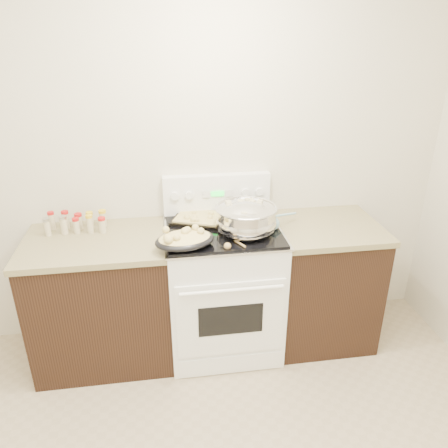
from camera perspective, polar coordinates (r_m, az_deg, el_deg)
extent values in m
cube|color=beige|center=(3.07, -7.71, 8.68)|extent=(4.00, 0.05, 2.70)
cube|color=black|center=(3.16, -15.44, -9.77)|extent=(0.90, 0.64, 0.88)
cube|color=brown|center=(2.94, -16.43, -2.30)|extent=(0.93, 0.67, 0.04)
cube|color=black|center=(3.32, 12.50, -7.62)|extent=(0.70, 0.64, 0.88)
cube|color=brown|center=(3.11, 13.26, -0.40)|extent=(0.73, 0.67, 0.04)
cube|color=white|center=(3.13, -0.14, -8.65)|extent=(0.76, 0.66, 0.92)
cube|color=white|center=(2.87, 0.87, -12.36)|extent=(0.70, 0.01, 0.55)
cube|color=black|center=(2.86, 0.90, -12.44)|extent=(0.42, 0.01, 0.22)
cylinder|color=white|center=(2.69, 1.04, -8.67)|extent=(0.65, 0.02, 0.02)
cube|color=white|center=(3.11, 0.82, -17.88)|extent=(0.70, 0.01, 0.14)
cube|color=silver|center=(2.91, -0.15, -0.93)|extent=(0.78, 0.68, 0.01)
cube|color=black|center=(2.90, -0.15, -0.71)|extent=(0.74, 0.64, 0.01)
cube|color=white|center=(3.11, -0.95, 4.00)|extent=(0.76, 0.07, 0.28)
cylinder|color=white|center=(3.04, -6.45, 3.63)|extent=(0.06, 0.02, 0.06)
cylinder|color=white|center=(3.05, -4.57, 3.74)|extent=(0.06, 0.02, 0.06)
cylinder|color=white|center=(3.10, 2.84, 4.14)|extent=(0.06, 0.02, 0.06)
cylinder|color=white|center=(3.12, 4.65, 4.22)|extent=(0.06, 0.02, 0.06)
cube|color=#19E533|center=(3.07, -0.84, 3.97)|extent=(0.09, 0.00, 0.04)
cube|color=silver|center=(3.06, -2.33, 3.89)|extent=(0.05, 0.00, 0.05)
cube|color=silver|center=(3.08, 0.64, 4.04)|extent=(0.05, 0.00, 0.05)
ellipsoid|color=silver|center=(2.82, 2.88, 0.35)|extent=(0.52, 0.52, 0.24)
cylinder|color=silver|center=(2.85, 2.85, -0.99)|extent=(0.22, 0.22, 0.01)
torus|color=silver|center=(2.78, 2.92, 2.13)|extent=(0.40, 0.40, 0.02)
cylinder|color=silver|center=(2.81, 2.89, 0.83)|extent=(0.38, 0.38, 0.13)
cylinder|color=brown|center=(2.78, 2.91, 1.90)|extent=(0.35, 0.35, 0.00)
cube|color=beige|center=(2.80, 3.34, 2.18)|extent=(0.04, 0.04, 0.03)
cube|color=beige|center=(2.83, 3.35, 2.43)|extent=(0.04, 0.04, 0.03)
cube|color=beige|center=(2.83, 1.61, 2.40)|extent=(0.04, 0.04, 0.03)
cube|color=beige|center=(2.77, 3.09, 1.92)|extent=(0.04, 0.04, 0.03)
cube|color=beige|center=(2.70, 2.69, 1.28)|extent=(0.04, 0.04, 0.03)
cube|color=beige|center=(2.70, 2.69, 1.29)|extent=(0.05, 0.05, 0.03)
cube|color=beige|center=(2.88, 3.74, 2.83)|extent=(0.04, 0.04, 0.03)
cube|color=beige|center=(2.85, 2.99, 2.55)|extent=(0.04, 0.04, 0.03)
cube|color=beige|center=(2.81, 2.46, 2.26)|extent=(0.03, 0.03, 0.03)
cube|color=beige|center=(2.80, 1.25, 2.23)|extent=(0.04, 0.04, 0.03)
cube|color=beige|center=(2.84, 0.67, 2.52)|extent=(0.04, 0.04, 0.03)
cube|color=beige|center=(2.92, 3.52, 3.09)|extent=(0.04, 0.04, 0.03)
cube|color=beige|center=(2.83, 4.08, 2.38)|extent=(0.04, 0.04, 0.03)
cube|color=beige|center=(2.92, 3.06, 3.13)|extent=(0.04, 0.04, 0.02)
cube|color=beige|center=(2.87, 0.56, 2.74)|extent=(0.04, 0.04, 0.03)
cube|color=beige|center=(2.88, 2.20, 2.84)|extent=(0.04, 0.04, 0.03)
cube|color=beige|center=(2.89, 4.75, 2.84)|extent=(0.05, 0.05, 0.03)
ellipsoid|color=black|center=(2.67, -5.14, -2.11)|extent=(0.42, 0.33, 0.08)
ellipsoid|color=#D6C072|center=(2.66, -5.15, -1.88)|extent=(0.38, 0.30, 0.06)
sphere|color=#D6C072|center=(2.66, -5.10, -0.99)|extent=(0.05, 0.05, 0.05)
sphere|color=#D6C072|center=(2.70, -7.62, -0.75)|extent=(0.05, 0.05, 0.05)
sphere|color=#D6C072|center=(2.71, -3.77, -0.48)|extent=(0.05, 0.05, 0.05)
sphere|color=#D6C072|center=(2.59, -6.20, -1.79)|extent=(0.05, 0.05, 0.05)
sphere|color=#D6C072|center=(2.69, -4.82, -0.86)|extent=(0.05, 0.05, 0.05)
sphere|color=#D6C072|center=(2.66, -3.05, -0.92)|extent=(0.04, 0.04, 0.04)
sphere|color=#D6C072|center=(2.61, -7.45, -1.75)|extent=(0.04, 0.04, 0.04)
sphere|color=#D6C072|center=(2.58, -7.29, -2.09)|extent=(0.05, 0.05, 0.05)
cube|color=black|center=(3.02, -2.69, 0.62)|extent=(0.49, 0.42, 0.02)
cube|color=#D6C072|center=(3.01, -2.70, 0.83)|extent=(0.43, 0.37, 0.02)
sphere|color=#D6C072|center=(2.99, -1.82, 0.86)|extent=(0.04, 0.04, 0.04)
sphere|color=#D6C072|center=(2.97, -3.85, 0.67)|extent=(0.04, 0.04, 0.04)
sphere|color=#D6C072|center=(3.07, -3.98, 1.44)|extent=(0.03, 0.03, 0.03)
sphere|color=#D6C072|center=(2.94, -3.55, 0.50)|extent=(0.03, 0.03, 0.03)
sphere|color=#D6C072|center=(3.00, -4.87, 0.94)|extent=(0.04, 0.04, 0.04)
sphere|color=#D6C072|center=(3.02, -0.39, 1.20)|extent=(0.03, 0.03, 0.03)
sphere|color=#D6C072|center=(2.98, -4.81, 0.79)|extent=(0.04, 0.04, 0.04)
sphere|color=#D6C072|center=(2.94, -4.07, 0.51)|extent=(0.04, 0.04, 0.04)
sphere|color=#D6C072|center=(2.94, 0.23, 0.51)|extent=(0.04, 0.04, 0.04)
sphere|color=#D6C072|center=(3.04, -1.71, 1.39)|extent=(0.04, 0.04, 0.04)
cylinder|color=tan|center=(2.74, 1.14, -1.98)|extent=(0.13, 0.24, 0.01)
sphere|color=tan|center=(2.65, 0.46, -2.91)|extent=(0.04, 0.04, 0.04)
sphere|color=#8ABBCE|center=(2.91, 6.41, 0.07)|extent=(0.09, 0.09, 0.09)
cylinder|color=#8ABBCE|center=(2.98, 7.75, 1.18)|extent=(0.24, 0.19, 0.08)
cylinder|color=#BFB28C|center=(3.14, -21.55, 0.26)|extent=(0.04, 0.04, 0.11)
cylinder|color=#B21414|center=(3.12, -21.73, 1.33)|extent=(0.04, 0.04, 0.02)
cylinder|color=#BFB28C|center=(3.13, -19.94, 0.39)|extent=(0.05, 0.05, 0.11)
cylinder|color=#B21414|center=(3.11, -20.11, 1.44)|extent=(0.05, 0.05, 0.02)
cylinder|color=#BFB28C|center=(3.10, -18.42, 0.23)|extent=(0.05, 0.05, 0.09)
cylinder|color=#B21414|center=(3.08, -18.55, 1.14)|extent=(0.05, 0.05, 0.02)
cylinder|color=#BFB28C|center=(3.09, -17.07, 0.37)|extent=(0.04, 0.04, 0.10)
cylinder|color=gold|center=(3.06, -17.20, 1.35)|extent=(0.05, 0.05, 0.02)
cylinder|color=#BFB28C|center=(3.09, -15.51, 0.59)|extent=(0.05, 0.05, 0.10)
cylinder|color=gold|center=(3.06, -15.63, 1.59)|extent=(0.05, 0.05, 0.02)
cylinder|color=#BFB28C|center=(3.06, -22.06, -0.53)|extent=(0.04, 0.04, 0.10)
cylinder|color=#B2B2B7|center=(3.04, -22.23, 0.51)|extent=(0.04, 0.04, 0.02)
cylinder|color=#BFB28C|center=(3.05, -20.17, -0.27)|extent=(0.05, 0.05, 0.11)
cylinder|color=#B2B2B7|center=(3.03, -20.34, 0.82)|extent=(0.05, 0.05, 0.02)
cylinder|color=#BFB28C|center=(3.04, -18.70, -0.35)|extent=(0.04, 0.04, 0.09)
cylinder|color=#B21414|center=(3.01, -18.84, 0.58)|extent=(0.04, 0.04, 0.02)
cylinder|color=#BFB28C|center=(3.01, -17.10, -0.16)|extent=(0.04, 0.04, 0.11)
cylinder|color=gold|center=(2.98, -17.25, 0.96)|extent=(0.04, 0.04, 0.02)
cylinder|color=#BFB28C|center=(2.99, -15.60, -0.29)|extent=(0.05, 0.05, 0.09)
cylinder|color=#B21414|center=(2.97, -15.72, 0.66)|extent=(0.05, 0.05, 0.02)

